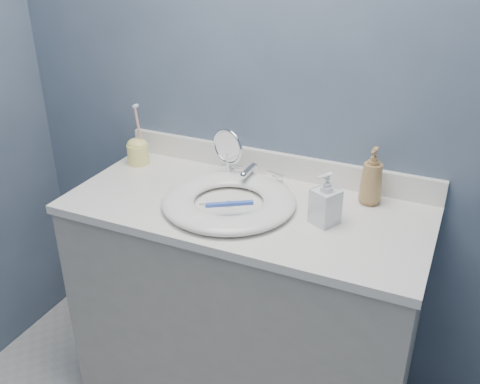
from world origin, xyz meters
The scene contains 12 objects.
back_wall centered at (0.00, 1.25, 1.20)m, with size 2.20×0.02×2.40m, color #465469.
vanity_cabinet centered at (0.00, 0.97, 0.42)m, with size 1.20×0.55×0.85m, color #AFAAA0.
countertop centered at (0.00, 0.97, 0.86)m, with size 1.22×0.57×0.03m, color white.
backsplash centered at (0.00, 1.24, 0.93)m, with size 1.22×0.02×0.09m, color white.
basin centered at (-0.05, 0.94, 0.90)m, with size 0.45×0.45×0.04m, color white, non-canonical shape.
drain centered at (-0.05, 0.94, 0.88)m, with size 0.04×0.04×0.01m, color silver.
faucet centered at (-0.05, 1.14, 0.91)m, with size 0.25×0.13×0.07m.
makeup_mirror centered at (-0.14, 1.13, 0.99)m, with size 0.13×0.08×0.20m.
soap_bottle_amber centered at (0.37, 1.16, 0.98)m, with size 0.08×0.08×0.20m, color #A47D4A.
soap_bottle_clear centered at (0.27, 0.97, 0.97)m, with size 0.08×0.08×0.17m, color white.
toothbrush_holder centered at (-0.52, 1.12, 0.94)m, with size 0.08×0.08×0.24m.
toothbrush_lying centered at (-0.02, 0.88, 0.92)m, with size 0.15×0.10×0.02m.
Camera 1 is at (0.64, -0.48, 1.73)m, focal length 40.00 mm.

